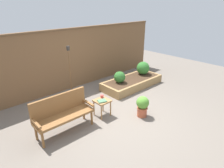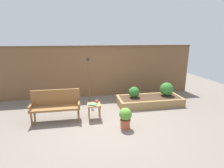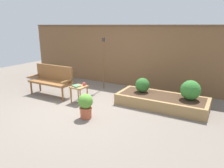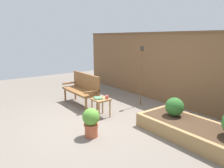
# 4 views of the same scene
# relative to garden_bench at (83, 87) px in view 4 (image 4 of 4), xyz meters

# --- Properties ---
(ground_plane) EXTENTS (14.00, 14.00, 0.00)m
(ground_plane) POSITION_rel_garden_bench_xyz_m (1.46, -0.44, -0.54)
(ground_plane) COLOR #70665B
(fence_back) EXTENTS (8.40, 0.14, 2.16)m
(fence_back) POSITION_rel_garden_bench_xyz_m (1.46, 2.16, 0.55)
(fence_back) COLOR brown
(fence_back) RESTS_ON ground_plane
(garden_bench) EXTENTS (1.44, 0.48, 0.94)m
(garden_bench) POSITION_rel_garden_bench_xyz_m (0.00, 0.00, 0.00)
(garden_bench) COLOR brown
(garden_bench) RESTS_ON ground_plane
(side_table) EXTENTS (0.40, 0.40, 0.48)m
(side_table) POSITION_rel_garden_bench_xyz_m (1.15, -0.12, -0.15)
(side_table) COLOR #9E7042
(side_table) RESTS_ON ground_plane
(cup_on_table) EXTENTS (0.11, 0.08, 0.08)m
(cup_on_table) POSITION_rel_garden_bench_xyz_m (1.24, 0.00, -0.02)
(cup_on_table) COLOR #CC4C47
(cup_on_table) RESTS_ON side_table
(book_on_table) EXTENTS (0.28, 0.25, 0.03)m
(book_on_table) POSITION_rel_garden_bench_xyz_m (1.10, -0.17, -0.05)
(book_on_table) COLOR #4C7A56
(book_on_table) RESTS_ON side_table
(potted_boxwood) EXTENTS (0.35, 0.35, 0.60)m
(potted_boxwood) POSITION_rel_garden_bench_xyz_m (1.94, -0.90, -0.21)
(potted_boxwood) COLOR #B75638
(potted_boxwood) RESTS_ON ground_plane
(raised_planter_bed) EXTENTS (2.40, 1.00, 0.30)m
(raised_planter_bed) POSITION_rel_garden_bench_xyz_m (3.30, 0.71, -0.39)
(raised_planter_bed) COLOR #997547
(raised_planter_bed) RESTS_ON ground_plane
(shrub_near_bench) EXTENTS (0.41, 0.41, 0.41)m
(shrub_near_bench) POSITION_rel_garden_bench_xyz_m (2.71, 0.78, -0.04)
(shrub_near_bench) COLOR brown
(shrub_near_bench) RESTS_ON raised_planter_bed
(tiki_torch) EXTENTS (0.10, 0.10, 1.75)m
(tiki_torch) POSITION_rel_garden_bench_xyz_m (1.08, 1.35, 0.65)
(tiki_torch) COLOR brown
(tiki_torch) RESTS_ON ground_plane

